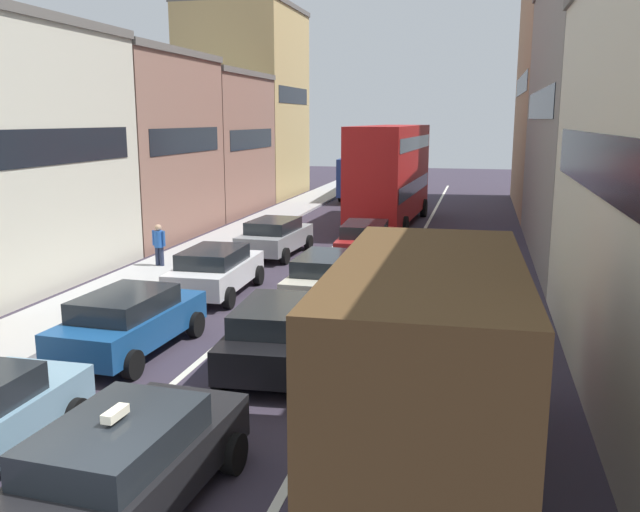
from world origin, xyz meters
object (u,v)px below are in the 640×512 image
at_px(removalist_box_truck, 429,357).
at_px(bus_far_queue_secondary, 366,172).
at_px(taxi_centre_lane_front, 125,464).
at_px(sedan_centre_lane_second, 279,332).
at_px(hatchback_centre_lane_third, 328,277).
at_px(bus_mid_queue_primary, 391,171).
at_px(pedestrian_far_sidewalk, 159,244).
at_px(coupe_centre_lane_fourth, 365,240).
at_px(wagon_left_lane_second, 129,320).
at_px(sedan_right_lane_behind_truck, 440,306).
at_px(sedan_left_lane_third, 215,270).
at_px(sedan_left_lane_fourth, 275,236).

relative_size(removalist_box_truck, bus_far_queue_secondary, 0.73).
relative_size(taxi_centre_lane_front, sedan_centre_lane_second, 1.00).
relative_size(removalist_box_truck, taxi_centre_lane_front, 1.77).
distance_m(taxi_centre_lane_front, hatchback_centre_lane_third, 11.36).
distance_m(hatchback_centre_lane_third, bus_mid_queue_primary, 15.14).
height_order(hatchback_centre_lane_third, pedestrian_far_sidewalk, pedestrian_far_sidewalk).
bearing_deg(hatchback_centre_lane_third, taxi_centre_lane_front, 179.94).
distance_m(coupe_centre_lane_fourth, pedestrian_far_sidewalk, 7.76).
height_order(coupe_centre_lane_fourth, bus_far_queue_secondary, bus_far_queue_secondary).
bearing_deg(wagon_left_lane_second, coupe_centre_lane_fourth, -14.29).
height_order(taxi_centre_lane_front, coupe_centre_lane_fourth, taxi_centre_lane_front).
bearing_deg(sedan_right_lane_behind_truck, removalist_box_truck, -174.38).
xyz_separation_m(removalist_box_truck, bus_mid_queue_primary, (-3.84, 24.42, 0.86)).
height_order(sedan_centre_lane_second, coupe_centre_lane_fourth, same).
bearing_deg(bus_far_queue_secondary, taxi_centre_lane_front, -177.76).
xyz_separation_m(sedan_left_lane_third, coupe_centre_lane_fourth, (3.64, 6.22, 0.00)).
relative_size(sedan_right_lane_behind_truck, bus_mid_queue_primary, 0.42).
bearing_deg(hatchback_centre_lane_third, sedan_left_lane_fourth, 30.90).
bearing_deg(bus_mid_queue_primary, coupe_centre_lane_fourth, -176.01).
bearing_deg(sedan_left_lane_third, sedan_centre_lane_second, -147.46).
xyz_separation_m(sedan_left_lane_third, pedestrian_far_sidewalk, (-3.37, 2.90, 0.15)).
xyz_separation_m(sedan_centre_lane_second, bus_mid_queue_primary, (-0.30, 20.39, 2.03)).
relative_size(wagon_left_lane_second, sedan_left_lane_fourth, 1.00).
height_order(sedan_centre_lane_second, pedestrian_far_sidewalk, pedestrian_far_sidewalk).
bearing_deg(wagon_left_lane_second, hatchback_centre_lane_third, -30.82).
distance_m(removalist_box_truck, wagon_left_lane_second, 8.35).
xyz_separation_m(taxi_centre_lane_front, sedan_left_lane_fourth, (-3.38, 17.69, -0.00)).
bearing_deg(bus_mid_queue_primary, sedan_left_lane_third, 169.62).
height_order(sedan_centre_lane_second, sedan_left_lane_third, same).
relative_size(hatchback_centre_lane_third, sedan_left_lane_third, 1.00).
height_order(removalist_box_truck, sedan_left_lane_fourth, removalist_box_truck).
xyz_separation_m(sedan_left_lane_third, sedan_left_lane_fourth, (-0.00, 6.22, 0.00)).
xyz_separation_m(taxi_centre_lane_front, bus_far_queue_secondary, (-3.31, 38.90, 0.96)).
bearing_deg(sedan_left_lane_fourth, taxi_centre_lane_front, -165.87).
bearing_deg(taxi_centre_lane_front, sedan_centre_lane_second, -0.42).
bearing_deg(wagon_left_lane_second, sedan_left_lane_third, 3.56).
bearing_deg(coupe_centre_lane_fourth, sedan_left_lane_third, 147.19).
height_order(bus_mid_queue_primary, pedestrian_far_sidewalk, bus_mid_queue_primary).
bearing_deg(sedan_centre_lane_second, taxi_centre_lane_front, 173.10).
bearing_deg(hatchback_centre_lane_third, bus_far_queue_secondary, 8.50).
height_order(hatchback_centre_lane_third, sedan_left_lane_fourth, same).
bearing_deg(sedan_left_lane_third, coupe_centre_lane_fourth, -32.00).
xyz_separation_m(sedan_centre_lane_second, wagon_left_lane_second, (-3.65, 0.05, 0.00)).
bearing_deg(sedan_left_lane_third, pedestrian_far_sidewalk, 47.64).
distance_m(sedan_left_lane_fourth, pedestrian_far_sidewalk, 4.73).
xyz_separation_m(hatchback_centre_lane_third, sedan_right_lane_behind_truck, (3.41, -2.40, 0.00)).
distance_m(removalist_box_truck, pedestrian_far_sidewalk, 16.40).
relative_size(hatchback_centre_lane_third, bus_far_queue_secondary, 0.41).
distance_m(bus_far_queue_secondary, pedestrian_far_sidewalk, 24.79).
bearing_deg(removalist_box_truck, hatchback_centre_lane_third, 19.72).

